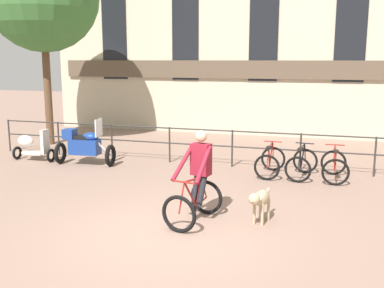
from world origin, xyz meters
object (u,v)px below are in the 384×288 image
at_px(dog, 260,200).
at_px(parked_motorcycle, 84,146).
at_px(cyclist_with_bike, 197,181).
at_px(parked_bicycle_mid_right, 335,166).
at_px(parked_scooter, 32,145).
at_px(parked_bicycle_near_lamp, 270,162).
at_px(parked_bicycle_mid_left, 302,164).

height_order(dog, parked_motorcycle, parked_motorcycle).
bearing_deg(cyclist_with_bike, parked_bicycle_mid_right, 67.26).
bearing_deg(parked_scooter, cyclist_with_bike, -118.50).
xyz_separation_m(cyclist_with_bike, parked_bicycle_near_lamp, (0.88, 3.78, -0.41)).
distance_m(cyclist_with_bike, dog, 1.21).
relative_size(parked_bicycle_mid_right, parked_scooter, 0.88).
bearing_deg(dog, parked_motorcycle, 163.06).
bearing_deg(cyclist_with_bike, parked_scooter, 161.45).
height_order(parked_bicycle_near_lamp, parked_bicycle_mid_right, same).
relative_size(parked_motorcycle, parked_bicycle_mid_left, 1.46).
height_order(parked_motorcycle, parked_scooter, parked_motorcycle).
bearing_deg(cyclist_with_bike, parked_bicycle_mid_left, 76.60).
height_order(cyclist_with_bike, parked_bicycle_mid_right, cyclist_with_bike).
xyz_separation_m(dog, parked_bicycle_mid_left, (0.53, 3.59, -0.10)).
distance_m(cyclist_with_bike, parked_bicycle_mid_left, 4.16).
relative_size(dog, parked_scooter, 0.69).
bearing_deg(parked_scooter, dog, -113.29).
bearing_deg(parked_bicycle_near_lamp, cyclist_with_bike, 78.39).
distance_m(parked_motorcycle, parked_bicycle_mid_left, 6.08).
bearing_deg(dog, parked_bicycle_near_lamp, 107.73).
height_order(parked_motorcycle, parked_bicycle_near_lamp, parked_motorcycle).
xyz_separation_m(cyclist_with_bike, dog, (1.16, 0.19, -0.30)).
bearing_deg(cyclist_with_bike, dog, 19.72).
relative_size(parked_bicycle_near_lamp, parked_scooter, 0.88).
distance_m(parked_bicycle_near_lamp, parked_bicycle_mid_right, 1.61).
bearing_deg(parked_bicycle_mid_right, parked_scooter, -0.04).
relative_size(parked_bicycle_near_lamp, parked_bicycle_mid_right, 0.99).
relative_size(cyclist_with_bike, parked_bicycle_mid_left, 1.44).
height_order(dog, parked_bicycle_mid_right, parked_bicycle_mid_right).
xyz_separation_m(parked_motorcycle, parked_bicycle_mid_left, (6.06, 0.36, -0.20)).
xyz_separation_m(cyclist_with_bike, parked_motorcycle, (-4.38, 3.42, -0.20)).
distance_m(dog, parked_bicycle_near_lamp, 3.60).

